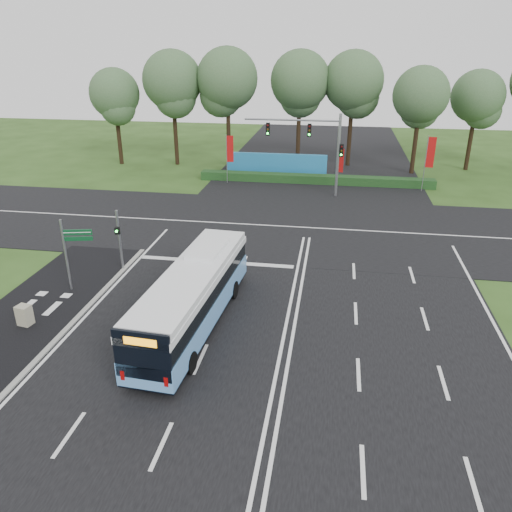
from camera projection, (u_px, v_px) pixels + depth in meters
The scene contains 16 objects.
ground at pixel (289, 309), 25.22m from camera, with size 120.00×120.00×0.00m, color #2A4617.
road_main at pixel (289, 308), 25.21m from camera, with size 20.00×120.00×0.04m, color black.
road_cross at pixel (306, 228), 36.08m from camera, with size 120.00×14.00×0.05m, color black.
bike_path at pixel (28, 318), 24.32m from camera, with size 5.00×18.00×0.06m, color black.
kerb_strip at pixel (74, 321), 23.95m from camera, with size 0.25×18.00×0.12m, color gray.
city_bus at pixel (193, 296), 23.07m from camera, with size 3.03×11.12×3.16m.
pedestrian_signal at pixel (119, 238), 28.68m from camera, with size 0.34×0.43×3.69m.
street_sign at pixel (71, 247), 26.13m from camera, with size 1.54×0.43×4.04m.
utility_cabinet at pixel (25, 316), 23.54m from camera, with size 0.63×0.52×1.04m, color #A49D84.
banner_flag_left at pixel (229, 152), 46.40m from camera, with size 0.66×0.19×4.55m.
banner_flag_mid at pixel (340, 163), 43.96m from camera, with size 0.56×0.23×3.93m.
banner_flag_right at pixel (429, 156), 43.57m from camera, with size 0.73×0.15×4.97m.
traffic_light_gantry at pixel (317, 142), 41.92m from camera, with size 8.41×0.28×7.00m.
hedge at pixel (315, 179), 47.26m from camera, with size 22.00×1.20×0.80m, color #133517.
blue_hoarding at pixel (276, 165), 49.84m from camera, with size 10.00×0.30×2.20m, color #2078B2.
eucalyptus_row at pixel (324, 84), 50.23m from camera, with size 48.58×8.83×12.16m.
Camera 1 is at (1.85, -22.08, 12.45)m, focal length 35.00 mm.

